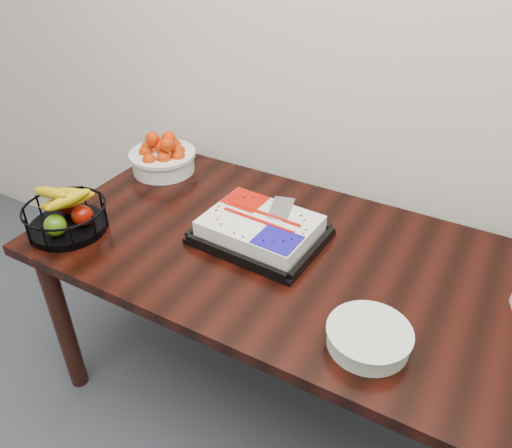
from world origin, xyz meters
The scene contains 5 objects.
table centered at (0.00, 2.00, 0.66)m, with size 1.80×0.90×0.75m.
cake_tray centered at (-0.15, 2.02, 0.79)m, with size 0.44×0.35×0.09m.
tangerine_bowl centered at (-0.75, 2.25, 0.83)m, with size 0.28×0.28×0.18m.
fruit_basket centered at (-0.77, 1.73, 0.81)m, with size 0.29×0.29×0.15m.
plate_stack centered at (0.33, 1.74, 0.78)m, with size 0.23×0.23×0.06m.
Camera 1 is at (0.52, 0.79, 1.77)m, focal length 35.00 mm.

